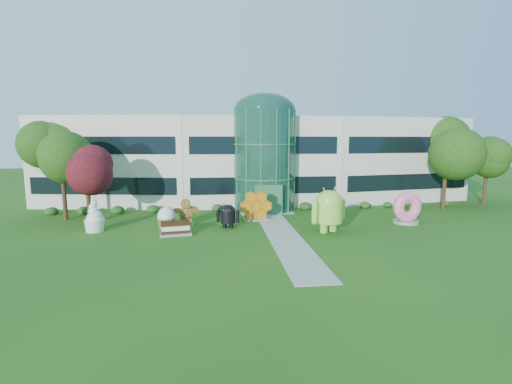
{
  "coord_description": "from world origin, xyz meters",
  "views": [
    {
      "loc": [
        -4.9,
        -24.54,
        7.01
      ],
      "look_at": [
        -1.5,
        6.0,
        2.6
      ],
      "focal_mm": 26.0,
      "sensor_mm": 36.0,
      "label": 1
    }
  ],
  "objects_px": {
    "android_black": "(228,214)",
    "donut": "(406,208)",
    "android_green": "(329,208)",
    "gingerbread": "(186,212)"
  },
  "relations": [
    {
      "from": "donut",
      "to": "android_green",
      "type": "bearing_deg",
      "value": -171.04
    },
    {
      "from": "android_green",
      "to": "gingerbread",
      "type": "distance_m",
      "value": 11.48
    },
    {
      "from": "donut",
      "to": "gingerbread",
      "type": "relative_size",
      "value": 1.12
    },
    {
      "from": "donut",
      "to": "gingerbread",
      "type": "bearing_deg",
      "value": 168.82
    },
    {
      "from": "android_green",
      "to": "donut",
      "type": "distance_m",
      "value": 7.67
    },
    {
      "from": "donut",
      "to": "android_black",
      "type": "bearing_deg",
      "value": 172.73
    },
    {
      "from": "android_green",
      "to": "donut",
      "type": "bearing_deg",
      "value": -8.44
    },
    {
      "from": "android_black",
      "to": "donut",
      "type": "relative_size",
      "value": 0.82
    },
    {
      "from": "android_green",
      "to": "gingerbread",
      "type": "bearing_deg",
      "value": 138.13
    },
    {
      "from": "android_black",
      "to": "donut",
      "type": "xyz_separation_m",
      "value": [
        14.9,
        -0.02,
        0.24
      ]
    }
  ]
}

